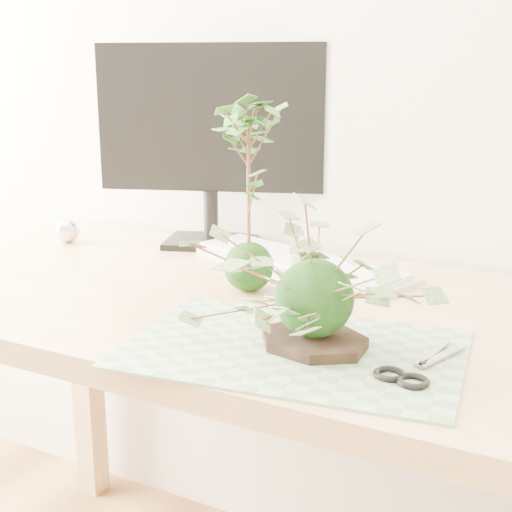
# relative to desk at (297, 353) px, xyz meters

# --- Properties ---
(desk) EXTENTS (1.60, 0.70, 0.74)m
(desk) POSITION_rel_desk_xyz_m (0.00, 0.00, 0.00)
(desk) COLOR #DAAE79
(desk) RESTS_ON ground_plane
(cutting_mat) EXTENTS (0.50, 0.37, 0.00)m
(cutting_mat) POSITION_rel_desk_xyz_m (0.08, -0.19, 0.09)
(cutting_mat) COLOR #5B865A
(cutting_mat) RESTS_ON desk
(stone_dish) EXTENTS (0.20, 0.20, 0.01)m
(stone_dish) POSITION_rel_desk_xyz_m (0.10, -0.17, 0.10)
(stone_dish) COLOR black
(stone_dish) RESTS_ON cutting_mat
(ivy_kokedama) EXTENTS (0.36, 0.36, 0.22)m
(ivy_kokedama) POSITION_rel_desk_xyz_m (0.10, -0.17, 0.21)
(ivy_kokedama) COLOR black
(ivy_kokedama) RESTS_ON stone_dish
(maple_kokedama) EXTENTS (0.21, 0.21, 0.37)m
(maple_kokedama) POSITION_rel_desk_xyz_m (-0.11, 0.03, 0.35)
(maple_kokedama) COLOR black
(maple_kokedama) RESTS_ON desk
(keyboard) EXTENTS (0.52, 0.29, 0.02)m
(keyboard) POSITION_rel_desk_xyz_m (-0.10, 0.21, 0.10)
(keyboard) COLOR #B8B8B9
(keyboard) RESTS_ON desk
(monitor) EXTENTS (0.47, 0.21, 0.43)m
(monitor) POSITION_rel_desk_xyz_m (-0.35, 0.29, 0.34)
(monitor) COLOR black
(monitor) RESTS_ON desk
(foil_ball) EXTENTS (0.06, 0.06, 0.06)m
(foil_ball) POSITION_rel_desk_xyz_m (-0.64, 0.15, 0.12)
(foil_ball) COLOR white
(foil_ball) RESTS_ON desk
(scissors) EXTENTS (0.08, 0.17, 0.01)m
(scissors) POSITION_rel_desk_xyz_m (0.25, -0.20, 0.10)
(scissors) COLOR gray
(scissors) RESTS_ON cutting_mat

